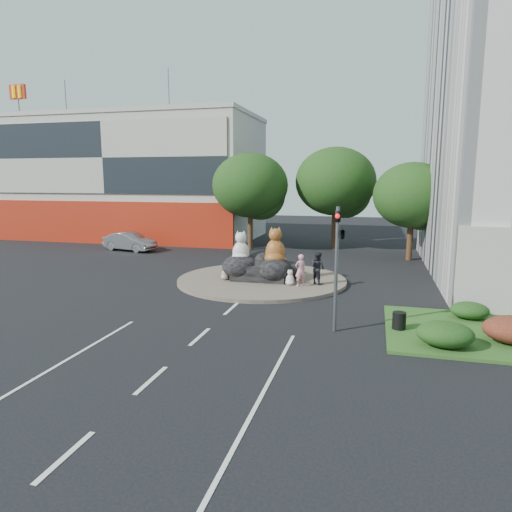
{
  "coord_description": "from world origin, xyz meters",
  "views": [
    {
      "loc": [
        6.39,
        -15.82,
        6.04
      ],
      "look_at": [
        0.34,
        7.35,
        2.0
      ],
      "focal_mm": 32.0,
      "sensor_mm": 36.0,
      "label": 1
    }
  ],
  "objects_px": {
    "kitten_white": "(290,277)",
    "pedestrian_pink": "(300,270)",
    "cat_white": "(241,247)",
    "parked_car": "(130,242)",
    "cat_tabby": "(275,245)",
    "pedestrian_dark": "(318,268)",
    "kitten_calico": "(225,272)",
    "litter_bin": "(399,321)"
  },
  "relations": [
    {
      "from": "cat_tabby",
      "to": "parked_car",
      "type": "relative_size",
      "value": 0.47
    },
    {
      "from": "pedestrian_dark",
      "to": "kitten_calico",
      "type": "bearing_deg",
      "value": 42.48
    },
    {
      "from": "kitten_calico",
      "to": "pedestrian_dark",
      "type": "distance_m",
      "value": 5.42
    },
    {
      "from": "pedestrian_pink",
      "to": "pedestrian_dark",
      "type": "height_order",
      "value": "pedestrian_dark"
    },
    {
      "from": "pedestrian_dark",
      "to": "parked_car",
      "type": "relative_size",
      "value": 0.39
    },
    {
      "from": "kitten_calico",
      "to": "parked_car",
      "type": "distance_m",
      "value": 15.2
    },
    {
      "from": "litter_bin",
      "to": "cat_white",
      "type": "bearing_deg",
      "value": 140.35
    },
    {
      "from": "cat_white",
      "to": "pedestrian_pink",
      "type": "xyz_separation_m",
      "value": [
        3.77,
        -1.23,
        -0.98
      ]
    },
    {
      "from": "cat_white",
      "to": "parked_car",
      "type": "height_order",
      "value": "cat_white"
    },
    {
      "from": "cat_tabby",
      "to": "kitten_white",
      "type": "relative_size",
      "value": 2.49
    },
    {
      "from": "kitten_calico",
      "to": "pedestrian_pink",
      "type": "relative_size",
      "value": 0.53
    },
    {
      "from": "cat_tabby",
      "to": "litter_bin",
      "type": "xyz_separation_m",
      "value": [
        6.68,
        -7.4,
        -1.75
      ]
    },
    {
      "from": "kitten_calico",
      "to": "kitten_white",
      "type": "distance_m",
      "value": 3.96
    },
    {
      "from": "parked_car",
      "to": "cat_white",
      "type": "bearing_deg",
      "value": -113.41
    },
    {
      "from": "parked_car",
      "to": "kitten_calico",
      "type": "bearing_deg",
      "value": -117.23
    },
    {
      "from": "cat_tabby",
      "to": "pedestrian_dark",
      "type": "height_order",
      "value": "cat_tabby"
    },
    {
      "from": "cat_white",
      "to": "pedestrian_dark",
      "type": "height_order",
      "value": "cat_white"
    },
    {
      "from": "cat_tabby",
      "to": "pedestrian_pink",
      "type": "distance_m",
      "value": 2.48
    },
    {
      "from": "cat_white",
      "to": "kitten_white",
      "type": "bearing_deg",
      "value": -28.49
    },
    {
      "from": "pedestrian_pink",
      "to": "parked_car",
      "type": "relative_size",
      "value": 0.38
    },
    {
      "from": "kitten_calico",
      "to": "kitten_white",
      "type": "bearing_deg",
      "value": 20.04
    },
    {
      "from": "cat_white",
      "to": "kitten_calico",
      "type": "xyz_separation_m",
      "value": [
        -0.77,
        -0.7,
        -1.4
      ]
    },
    {
      "from": "cat_white",
      "to": "pedestrian_dark",
      "type": "distance_m",
      "value": 4.75
    },
    {
      "from": "cat_white",
      "to": "parked_car",
      "type": "xyz_separation_m",
      "value": [
        -12.54,
        8.92,
        -1.29
      ]
    },
    {
      "from": "cat_tabby",
      "to": "litter_bin",
      "type": "height_order",
      "value": "cat_tabby"
    },
    {
      "from": "cat_tabby",
      "to": "pedestrian_dark",
      "type": "xyz_separation_m",
      "value": [
        2.58,
        -0.57,
        -1.1
      ]
    },
    {
      "from": "kitten_calico",
      "to": "cat_white",
      "type": "bearing_deg",
      "value": 67.63
    },
    {
      "from": "cat_white",
      "to": "parked_car",
      "type": "distance_m",
      "value": 15.45
    },
    {
      "from": "cat_tabby",
      "to": "litter_bin",
      "type": "distance_m",
      "value": 10.12
    },
    {
      "from": "parked_car",
      "to": "cat_tabby",
      "type": "bearing_deg",
      "value": -108.97
    },
    {
      "from": "kitten_white",
      "to": "pedestrian_pink",
      "type": "height_order",
      "value": "pedestrian_pink"
    },
    {
      "from": "parked_car",
      "to": "litter_bin",
      "type": "bearing_deg",
      "value": -115.21
    },
    {
      "from": "kitten_white",
      "to": "cat_tabby",
      "type": "bearing_deg",
      "value": 116.49
    },
    {
      "from": "cat_white",
      "to": "kitten_white",
      "type": "xyz_separation_m",
      "value": [
        3.17,
        -1.07,
        -1.43
      ]
    },
    {
      "from": "pedestrian_pink",
      "to": "cat_tabby",
      "type": "bearing_deg",
      "value": -79.77
    },
    {
      "from": "cat_tabby",
      "to": "pedestrian_dark",
      "type": "relative_size",
      "value": 1.22
    },
    {
      "from": "pedestrian_pink",
      "to": "pedestrian_dark",
      "type": "bearing_deg",
      "value": -177.24
    },
    {
      "from": "cat_white",
      "to": "pedestrian_pink",
      "type": "relative_size",
      "value": 1.09
    },
    {
      "from": "cat_white",
      "to": "litter_bin",
      "type": "bearing_deg",
      "value": -49.53
    },
    {
      "from": "cat_white",
      "to": "kitten_calico",
      "type": "distance_m",
      "value": 1.75
    },
    {
      "from": "kitten_calico",
      "to": "parked_car",
      "type": "height_order",
      "value": "parked_car"
    },
    {
      "from": "kitten_white",
      "to": "litter_bin",
      "type": "relative_size",
      "value": 1.3
    }
  ]
}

